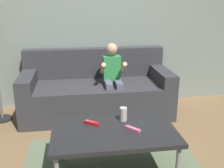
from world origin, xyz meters
TOP-DOWN VIEW (x-y plane):
  - ground_plane at (0.00, 0.00)m, footprint 8.33×8.33m
  - wall_back at (0.00, 1.65)m, footprint 4.16×0.05m
  - couch at (-0.10, 1.25)m, footprint 1.89×0.80m
  - person_seated_on_couch at (0.09, 1.08)m, footprint 0.30×0.37m
  - coffee_table at (-0.07, -0.08)m, footprint 1.03×0.64m
  - game_remote_red_near_edge at (-0.25, 0.05)m, footprint 0.13×0.11m
  - game_remote_pink_center at (0.08, -0.11)m, footprint 0.12×0.13m
  - soda_can at (0.04, 0.09)m, footprint 0.07×0.07m

SIDE VIEW (x-z plane):
  - ground_plane at x=0.00m, z-range 0.00..0.00m
  - couch at x=-0.10m, z-range -0.12..0.70m
  - coffee_table at x=-0.07m, z-range 0.17..0.59m
  - game_remote_red_near_edge at x=-0.25m, z-range 0.42..0.44m
  - game_remote_pink_center at x=0.08m, z-range 0.42..0.44m
  - soda_can at x=0.04m, z-range 0.42..0.54m
  - person_seated_on_couch at x=0.09m, z-range 0.07..1.01m
  - wall_back at x=0.00m, z-range 0.00..2.50m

